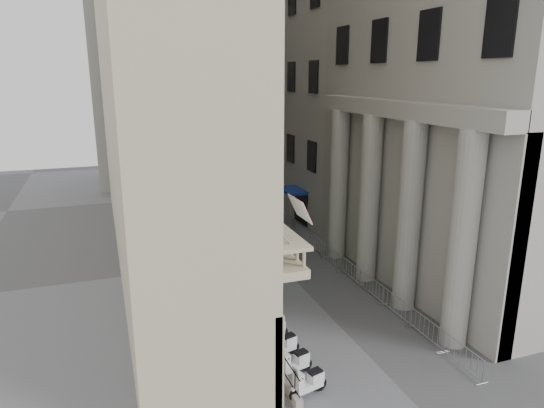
{
  "coord_description": "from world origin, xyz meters",
  "views": [
    {
      "loc": [
        -10.44,
        -10.28,
        12.13
      ],
      "look_at": [
        -0.91,
        16.73,
        4.5
      ],
      "focal_mm": 32.0,
      "sensor_mm": 36.0,
      "label": 1
    }
  ],
  "objects_px": {
    "info_kiosk": "(253,270)",
    "security_tent": "(218,222)",
    "scooter_0": "(308,395)",
    "pedestrian_a": "(240,208)",
    "street_lamp": "(211,189)",
    "pedestrian_b": "(250,217)"
  },
  "relations": [
    {
      "from": "scooter_0",
      "to": "pedestrian_a",
      "type": "height_order",
      "value": "pedestrian_a"
    },
    {
      "from": "pedestrian_a",
      "to": "pedestrian_b",
      "type": "height_order",
      "value": "pedestrian_a"
    },
    {
      "from": "info_kiosk",
      "to": "scooter_0",
      "type": "bearing_deg",
      "value": -88.62
    },
    {
      "from": "security_tent",
      "to": "pedestrian_b",
      "type": "xyz_separation_m",
      "value": [
        4.28,
        6.73,
        -1.95
      ]
    },
    {
      "from": "scooter_0",
      "to": "street_lamp",
      "type": "height_order",
      "value": "street_lamp"
    },
    {
      "from": "info_kiosk",
      "to": "pedestrian_b",
      "type": "height_order",
      "value": "info_kiosk"
    },
    {
      "from": "scooter_0",
      "to": "info_kiosk",
      "type": "bearing_deg",
      "value": -19.56
    },
    {
      "from": "street_lamp",
      "to": "info_kiosk",
      "type": "height_order",
      "value": "street_lamp"
    },
    {
      "from": "info_kiosk",
      "to": "security_tent",
      "type": "bearing_deg",
      "value": 109.17
    },
    {
      "from": "info_kiosk",
      "to": "pedestrian_a",
      "type": "distance_m",
      "value": 14.48
    },
    {
      "from": "scooter_0",
      "to": "info_kiosk",
      "type": "xyz_separation_m",
      "value": [
        1.04,
        10.62,
        0.97
      ]
    },
    {
      "from": "street_lamp",
      "to": "info_kiosk",
      "type": "xyz_separation_m",
      "value": [
        1.29,
        -5.04,
        -3.88
      ]
    },
    {
      "from": "scooter_0",
      "to": "pedestrian_a",
      "type": "distance_m",
      "value": 25.11
    },
    {
      "from": "scooter_0",
      "to": "pedestrian_b",
      "type": "bearing_deg",
      "value": -25.04
    },
    {
      "from": "scooter_0",
      "to": "pedestrian_a",
      "type": "xyz_separation_m",
      "value": [
        4.25,
        24.74,
        0.79
      ]
    },
    {
      "from": "scooter_0",
      "to": "info_kiosk",
      "type": "relative_size",
      "value": 0.78
    },
    {
      "from": "street_lamp",
      "to": "pedestrian_a",
      "type": "bearing_deg",
      "value": 70.82
    },
    {
      "from": "info_kiosk",
      "to": "pedestrian_b",
      "type": "bearing_deg",
      "value": 80.99
    },
    {
      "from": "pedestrian_b",
      "to": "security_tent",
      "type": "bearing_deg",
      "value": 72.61
    },
    {
      "from": "security_tent",
      "to": "info_kiosk",
      "type": "bearing_deg",
      "value": -77.83
    },
    {
      "from": "scooter_0",
      "to": "pedestrian_b",
      "type": "height_order",
      "value": "pedestrian_b"
    },
    {
      "from": "street_lamp",
      "to": "pedestrian_b",
      "type": "relative_size",
      "value": 5.33
    }
  ]
}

